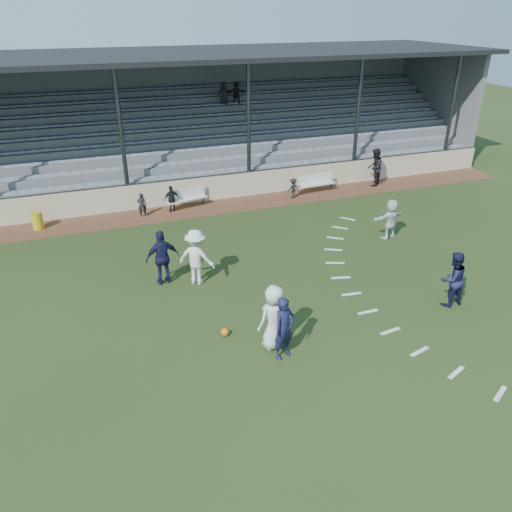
{
  "coord_description": "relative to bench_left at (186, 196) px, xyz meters",
  "views": [
    {
      "loc": [
        -5.07,
        -11.24,
        8.66
      ],
      "look_at": [
        0.0,
        2.5,
        1.3
      ],
      "focal_mm": 35.0,
      "sensor_mm": 36.0,
      "label": 1
    }
  ],
  "objects": [
    {
      "name": "bench_right",
      "position": [
        6.79,
        -0.11,
        0.0
      ],
      "size": [
        2.03,
        0.61,
        0.95
      ],
      "rotation": [
        0.0,
        0.0,
        0.08
      ],
      "color": "beige",
      "rests_on": "cinder_track"
    },
    {
      "name": "sub_left_near",
      "position": [
        -2.15,
        -0.42,
        -0.01
      ],
      "size": [
        0.42,
        0.3,
        1.11
      ],
      "primitive_type": "imported",
      "rotation": [
        0.0,
        0.0,
        3.06
      ],
      "color": "black",
      "rests_on": "cinder_track"
    },
    {
      "name": "player_white_back",
      "position": [
        7.09,
        -6.31,
        0.26
      ],
      "size": [
        1.63,
        0.79,
        1.68
      ],
      "primitive_type": "imported",
      "rotation": [
        0.0,
        0.0,
        3.34
      ],
      "color": "silver",
      "rests_on": "ground"
    },
    {
      "name": "player_navy_lead",
      "position": [
        -0.11,
        -12.04,
        0.33
      ],
      "size": [
        0.78,
        0.65,
        1.83
      ],
      "primitive_type": "imported",
      "rotation": [
        0.0,
        0.0,
        0.37
      ],
      "color": "#15183A",
      "rests_on": "ground"
    },
    {
      "name": "sub_right",
      "position": [
        5.3,
        -0.55,
        -0.06
      ],
      "size": [
        0.7,
        0.46,
        1.01
      ],
      "primitive_type": "imported",
      "rotation": [
        0.0,
        0.0,
        3.28
      ],
      "color": "black",
      "rests_on": "cinder_track"
    },
    {
      "name": "ground",
      "position": [
        0.42,
        -10.94,
        -0.58
      ],
      "size": [
        90.0,
        90.0,
        0.0
      ],
      "primitive_type": "plane",
      "color": "#233415",
      "rests_on": "ground"
    },
    {
      "name": "football",
      "position": [
        -1.34,
        -10.58,
        -0.46
      ],
      "size": [
        0.24,
        0.24,
        0.24
      ],
      "primitive_type": "sphere",
      "color": "orange",
      "rests_on": "ground"
    },
    {
      "name": "player_navy_mid",
      "position": [
        5.95,
        -11.42,
        0.34
      ],
      "size": [
        0.93,
        0.74,
        1.85
      ],
      "primitive_type": "imported",
      "rotation": [
        0.0,
        0.0,
        3.19
      ],
      "color": "#15183A",
      "rests_on": "ground"
    },
    {
      "name": "penalty_arc",
      "position": [
        4.54,
        -10.94,
        -0.58
      ],
      "size": [
        3.89,
        14.63,
        0.01
      ],
      "color": "silver",
      "rests_on": "ground"
    },
    {
      "name": "retaining_wall",
      "position": [
        0.42,
        0.61,
        0.02
      ],
      "size": [
        34.0,
        0.18,
        1.2
      ],
      "primitive_type": "cube",
      "color": "#BDB391",
      "rests_on": "ground"
    },
    {
      "name": "player_white_lead",
      "position": [
        -0.19,
        -11.52,
        0.38
      ],
      "size": [
        1.07,
        0.84,
        1.93
      ],
      "primitive_type": "imported",
      "rotation": [
        0.0,
        0.0,
        3.41
      ],
      "color": "silver",
      "rests_on": "ground"
    },
    {
      "name": "trash_bin",
      "position": [
        -6.61,
        -0.3,
        -0.19
      ],
      "size": [
        0.46,
        0.46,
        0.74
      ],
      "primitive_type": "cylinder",
      "color": "gold",
      "rests_on": "cinder_track"
    },
    {
      "name": "player_navy_wing",
      "position": [
        -2.4,
        -6.86,
        0.4
      ],
      "size": [
        1.19,
        0.57,
        1.97
      ],
      "primitive_type": "imported",
      "rotation": [
        0.0,
        0.0,
        3.22
      ],
      "color": "#15183A",
      "rests_on": "ground"
    },
    {
      "name": "cinder_track",
      "position": [
        0.42,
        -0.44,
        -0.57
      ],
      "size": [
        34.0,
        2.0,
        0.02
      ],
      "primitive_type": "cube",
      "color": "#533021",
      "rests_on": "ground"
    },
    {
      "name": "sub_left_far",
      "position": [
        -0.76,
        -0.3,
        0.06
      ],
      "size": [
        0.76,
        0.39,
        1.25
      ],
      "primitive_type": "imported",
      "rotation": [
        0.0,
        0.0,
        3.26
      ],
      "color": "black",
      "rests_on": "cinder_track"
    },
    {
      "name": "player_white_wing",
      "position": [
        -1.32,
        -7.24,
        0.41
      ],
      "size": [
        1.47,
        1.37,
        1.99
      ],
      "primitive_type": "imported",
      "rotation": [
        0.0,
        0.0,
        2.49
      ],
      "color": "silver",
      "rests_on": "ground"
    },
    {
      "name": "bench_left",
      "position": [
        0.0,
        0.0,
        0.0
      ],
      "size": [
        2.04,
        0.9,
        0.95
      ],
      "rotation": [
        0.0,
        0.0,
        0.23
      ],
      "color": "beige",
      "rests_on": "cinder_track"
    },
    {
      "name": "official",
      "position": [
        10.14,
        -0.25,
        0.43
      ],
      "size": [
        1.21,
        1.21,
        1.98
      ],
      "primitive_type": "imported",
      "rotation": [
        0.0,
        0.0,
        3.94
      ],
      "color": "black",
      "rests_on": "cinder_track"
    },
    {
      "name": "grandstand",
      "position": [
        0.42,
        5.32,
        1.62
      ],
      "size": [
        34.6,
        9.0,
        6.61
      ],
      "color": "slate",
      "rests_on": "ground"
    }
  ]
}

